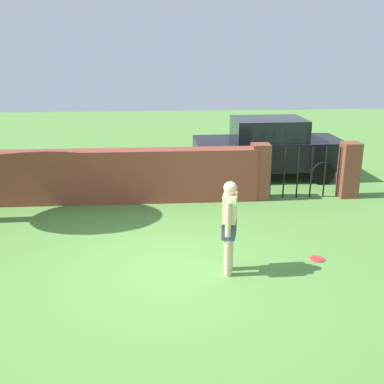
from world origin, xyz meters
name	(u,v)px	position (x,y,z in m)	size (l,w,h in m)	color
ground_plane	(167,269)	(0.00, 0.00, 0.00)	(40.00, 40.00, 0.00)	#568C3D
brick_wall	(102,176)	(-1.50, 3.71, 0.65)	(7.58, 0.50, 1.30)	brown
person	(229,223)	(1.04, -0.19, 0.90)	(0.30, 0.53, 1.62)	beige
fence_gate	(305,171)	(3.53, 3.71, 0.70)	(2.71, 0.44, 1.40)	brown
car	(268,148)	(3.02, 5.67, 0.86)	(4.23, 1.98, 1.72)	black
frisbee_red	(317,259)	(2.72, 0.19, 0.01)	(0.27, 0.27, 0.02)	red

